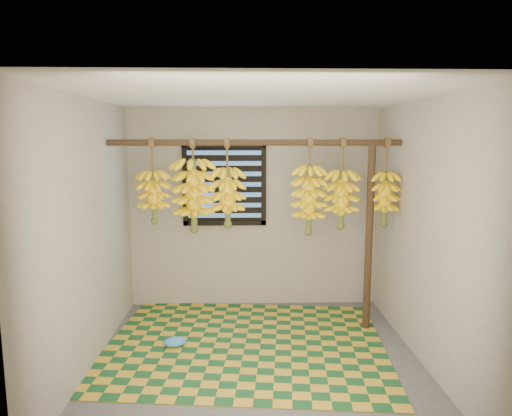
{
  "coord_description": "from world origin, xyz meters",
  "views": [
    {
      "loc": [
        -0.14,
        -3.97,
        2.03
      ],
      "look_at": [
        0.0,
        0.55,
        1.35
      ],
      "focal_mm": 32.0,
      "sensor_mm": 36.0,
      "label": 1
    }
  ],
  "objects_px": {
    "support_post": "(369,238)",
    "banana_bunch_c": "(228,197)",
    "banana_bunch_f": "(385,199)",
    "plastic_bag": "(175,342)",
    "woven_mat": "(245,344)",
    "banana_bunch_e": "(341,199)",
    "banana_bunch_a": "(154,197)",
    "banana_bunch_b": "(194,195)",
    "banana_bunch_d": "(309,200)"
  },
  "relations": [
    {
      "from": "woven_mat",
      "to": "banana_bunch_e",
      "type": "xyz_separation_m",
      "value": [
        1.01,
        0.36,
        1.41
      ]
    },
    {
      "from": "support_post",
      "to": "banana_bunch_e",
      "type": "relative_size",
      "value": 2.13
    },
    {
      "from": "support_post",
      "to": "banana_bunch_c",
      "type": "bearing_deg",
      "value": 180.0
    },
    {
      "from": "banana_bunch_a",
      "to": "banana_bunch_e",
      "type": "xyz_separation_m",
      "value": [
        1.94,
        -0.0,
        -0.03
      ]
    },
    {
      "from": "banana_bunch_a",
      "to": "banana_bunch_b",
      "type": "height_order",
      "value": "same"
    },
    {
      "from": "plastic_bag",
      "to": "banana_bunch_e",
      "type": "height_order",
      "value": "banana_bunch_e"
    },
    {
      "from": "plastic_bag",
      "to": "banana_bunch_d",
      "type": "relative_size",
      "value": 0.22
    },
    {
      "from": "support_post",
      "to": "banana_bunch_c",
      "type": "relative_size",
      "value": 2.19
    },
    {
      "from": "support_post",
      "to": "woven_mat",
      "type": "distance_m",
      "value": 1.69
    },
    {
      "from": "plastic_bag",
      "to": "banana_bunch_c",
      "type": "xyz_separation_m",
      "value": [
        0.52,
        0.4,
        1.39
      ]
    },
    {
      "from": "banana_bunch_a",
      "to": "banana_bunch_f",
      "type": "height_order",
      "value": "same"
    },
    {
      "from": "plastic_bag",
      "to": "banana_bunch_c",
      "type": "bearing_deg",
      "value": 37.8
    },
    {
      "from": "banana_bunch_f",
      "to": "plastic_bag",
      "type": "bearing_deg",
      "value": -169.41
    },
    {
      "from": "banana_bunch_c",
      "to": "banana_bunch_d",
      "type": "bearing_deg",
      "value": 0.0
    },
    {
      "from": "plastic_bag",
      "to": "banana_bunch_e",
      "type": "relative_size",
      "value": 0.24
    },
    {
      "from": "support_post",
      "to": "banana_bunch_a",
      "type": "relative_size",
      "value": 2.29
    },
    {
      "from": "support_post",
      "to": "banana_bunch_c",
      "type": "height_order",
      "value": "banana_bunch_c"
    },
    {
      "from": "woven_mat",
      "to": "banana_bunch_c",
      "type": "xyz_separation_m",
      "value": [
        -0.18,
        0.36,
        1.44
      ]
    },
    {
      "from": "banana_bunch_a",
      "to": "banana_bunch_e",
      "type": "relative_size",
      "value": 0.93
    },
    {
      "from": "banana_bunch_b",
      "to": "banana_bunch_f",
      "type": "xyz_separation_m",
      "value": [
        1.99,
        0.0,
        -0.04
      ]
    },
    {
      "from": "plastic_bag",
      "to": "banana_bunch_f",
      "type": "bearing_deg",
      "value": 10.59
    },
    {
      "from": "plastic_bag",
      "to": "banana_bunch_f",
      "type": "height_order",
      "value": "banana_bunch_f"
    },
    {
      "from": "banana_bunch_c",
      "to": "banana_bunch_e",
      "type": "distance_m",
      "value": 1.18
    },
    {
      "from": "banana_bunch_b",
      "to": "banana_bunch_d",
      "type": "height_order",
      "value": "same"
    },
    {
      "from": "banana_bunch_b",
      "to": "banana_bunch_f",
      "type": "bearing_deg",
      "value": 0.0
    },
    {
      "from": "woven_mat",
      "to": "banana_bunch_d",
      "type": "xyz_separation_m",
      "value": [
        0.67,
        0.36,
        1.41
      ]
    },
    {
      "from": "woven_mat",
      "to": "banana_bunch_b",
      "type": "height_order",
      "value": "banana_bunch_b"
    },
    {
      "from": "plastic_bag",
      "to": "banana_bunch_b",
      "type": "height_order",
      "value": "banana_bunch_b"
    },
    {
      "from": "support_post",
      "to": "plastic_bag",
      "type": "relative_size",
      "value": 8.97
    },
    {
      "from": "banana_bunch_c",
      "to": "plastic_bag",
      "type": "bearing_deg",
      "value": -142.2
    },
    {
      "from": "support_post",
      "to": "banana_bunch_a",
      "type": "height_order",
      "value": "banana_bunch_a"
    },
    {
      "from": "plastic_bag",
      "to": "banana_bunch_a",
      "type": "distance_m",
      "value": 1.47
    },
    {
      "from": "banana_bunch_d",
      "to": "plastic_bag",
      "type": "bearing_deg",
      "value": -163.53
    },
    {
      "from": "woven_mat",
      "to": "banana_bunch_e",
      "type": "bearing_deg",
      "value": 19.8
    },
    {
      "from": "plastic_bag",
      "to": "support_post",
      "type": "bearing_deg",
      "value": 11.36
    },
    {
      "from": "banana_bunch_f",
      "to": "banana_bunch_a",
      "type": "bearing_deg",
      "value": 180.0
    },
    {
      "from": "woven_mat",
      "to": "banana_bunch_f",
      "type": "distance_m",
      "value": 2.07
    },
    {
      "from": "support_post",
      "to": "banana_bunch_c",
      "type": "distance_m",
      "value": 1.55
    },
    {
      "from": "banana_bunch_a",
      "to": "support_post",
      "type": "bearing_deg",
      "value": -0.0
    },
    {
      "from": "banana_bunch_a",
      "to": "banana_bunch_c",
      "type": "distance_m",
      "value": 0.76
    },
    {
      "from": "banana_bunch_c",
      "to": "banana_bunch_b",
      "type": "bearing_deg",
      "value": 180.0
    },
    {
      "from": "support_post",
      "to": "banana_bunch_e",
      "type": "distance_m",
      "value": 0.52
    },
    {
      "from": "woven_mat",
      "to": "banana_bunch_e",
      "type": "height_order",
      "value": "banana_bunch_e"
    },
    {
      "from": "banana_bunch_a",
      "to": "banana_bunch_c",
      "type": "xyz_separation_m",
      "value": [
        0.76,
        -0.0,
        -0.01
      ]
    },
    {
      "from": "banana_bunch_d",
      "to": "banana_bunch_f",
      "type": "relative_size",
      "value": 1.09
    },
    {
      "from": "woven_mat",
      "to": "banana_bunch_d",
      "type": "bearing_deg",
      "value": 28.45
    },
    {
      "from": "banana_bunch_e",
      "to": "banana_bunch_f",
      "type": "relative_size",
      "value": 1.02
    },
    {
      "from": "plastic_bag",
      "to": "banana_bunch_a",
      "type": "bearing_deg",
      "value": 120.39
    },
    {
      "from": "banana_bunch_a",
      "to": "banana_bunch_b",
      "type": "distance_m",
      "value": 0.41
    },
    {
      "from": "banana_bunch_e",
      "to": "banana_bunch_b",
      "type": "bearing_deg",
      "value": 180.0
    }
  ]
}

